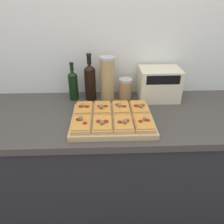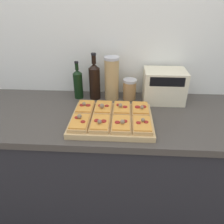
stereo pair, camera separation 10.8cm
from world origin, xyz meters
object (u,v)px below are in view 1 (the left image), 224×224
Objects in this scene: grain_jar_short at (125,89)px; wine_bottle at (90,81)px; toaster_oven at (159,84)px; olive_oil_bottle at (73,85)px; cutting_board at (112,120)px; grain_jar_tall at (107,78)px.

wine_bottle is at bearing -180.00° from grain_jar_short.
olive_oil_bottle is at bearing 178.58° from toaster_oven.
wine_bottle reaches higher than cutting_board.
grain_jar_short is (0.24, 0.00, -0.06)m from wine_bottle.
grain_jar_tall is at bearing 0.00° from wine_bottle.
cutting_board is 0.34m from grain_jar_short.
olive_oil_bottle is 0.88× the size of grain_jar_tall.
olive_oil_bottle is at bearing 180.00° from wine_bottle.
grain_jar_tall is 2.06× the size of grain_jar_short.
wine_bottle is 2.21× the size of grain_jar_short.
cutting_board is at bearing -86.48° from grain_jar_tall.
olive_oil_bottle is (-0.25, 0.32, 0.09)m from cutting_board.
olive_oil_bottle is at bearing -180.00° from grain_jar_short.
grain_jar_tall is 0.35m from toaster_oven.
cutting_board is 1.57× the size of grain_jar_tall.
olive_oil_bottle is 0.82× the size of wine_bottle.
wine_bottle is 1.07× the size of grain_jar_tall.
toaster_oven is at bearing -2.36° from grain_jar_tall.
grain_jar_tall reaches higher than olive_oil_bottle.
toaster_oven is (0.47, -0.01, -0.02)m from wine_bottle.
toaster_oven is (0.58, -0.01, 0.00)m from olive_oil_bottle.
wine_bottle reaches higher than toaster_oven.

